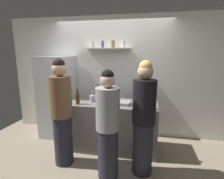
# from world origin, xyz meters

# --- Properties ---
(ground_plane) EXTENTS (5.28, 5.28, 0.00)m
(ground_plane) POSITION_xyz_m (0.00, 0.00, 0.00)
(ground_plane) COLOR gray
(back_wall_assembly) EXTENTS (4.80, 0.32, 2.60)m
(back_wall_assembly) POSITION_xyz_m (-0.00, 1.25, 1.30)
(back_wall_assembly) COLOR white
(back_wall_assembly) RESTS_ON ground
(refrigerator) EXTENTS (0.68, 0.69, 1.75)m
(refrigerator) POSITION_xyz_m (-1.16, 0.85, 0.88)
(refrigerator) COLOR silver
(refrigerator) RESTS_ON ground
(counter) EXTENTS (1.67, 0.69, 0.91)m
(counter) POSITION_xyz_m (0.13, 0.51, 0.46)
(counter) COLOR #66605B
(counter) RESTS_ON ground
(baking_pan) EXTENTS (0.34, 0.24, 0.05)m
(baking_pan) POSITION_xyz_m (0.30, 0.43, 0.94)
(baking_pan) COLOR gray
(baking_pan) RESTS_ON counter
(utensil_holder) EXTENTS (0.11, 0.11, 0.22)m
(utensil_holder) POSITION_xyz_m (-0.25, 0.50, 0.97)
(utensil_holder) COLOR #B2B2B7
(utensil_holder) RESTS_ON counter
(wine_bottle_amber_glass) EXTENTS (0.07, 0.07, 0.29)m
(wine_bottle_amber_glass) POSITION_xyz_m (-0.45, 0.28, 1.02)
(wine_bottle_amber_glass) COLOR #472814
(wine_bottle_amber_glass) RESTS_ON counter
(wine_bottle_dark_glass) EXTENTS (0.07, 0.07, 0.33)m
(wine_bottle_dark_glass) POSITION_xyz_m (0.08, 0.54, 1.03)
(wine_bottle_dark_glass) COLOR black
(wine_bottle_dark_glass) RESTS_ON counter
(water_bottle_plastic) EXTENTS (0.09, 0.09, 0.21)m
(water_bottle_plastic) POSITION_xyz_m (0.82, 0.25, 1.00)
(water_bottle_plastic) COLOR silver
(water_bottle_plastic) RESTS_ON counter
(person_blonde) EXTENTS (0.34, 0.34, 1.73)m
(person_blonde) POSITION_xyz_m (0.73, -0.12, 0.86)
(person_blonde) COLOR #262633
(person_blonde) RESTS_ON ground
(person_brown_jacket) EXTENTS (0.34, 0.34, 1.74)m
(person_brown_jacket) POSITION_xyz_m (-0.56, -0.13, 0.87)
(person_brown_jacket) COLOR #262633
(person_brown_jacket) RESTS_ON ground
(person_grey_hoodie) EXTENTS (0.34, 0.34, 1.61)m
(person_grey_hoodie) POSITION_xyz_m (0.24, -0.31, 0.79)
(person_grey_hoodie) COLOR #262633
(person_grey_hoodie) RESTS_ON ground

